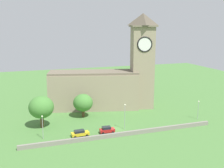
{
  "coord_description": "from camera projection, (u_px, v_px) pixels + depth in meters",
  "views": [
    {
      "loc": [
        -24.86,
        -70.03,
        28.95
      ],
      "look_at": [
        1.46,
        7.96,
        11.38
      ],
      "focal_mm": 44.14,
      "sensor_mm": 36.0,
      "label": 1
    }
  ],
  "objects": [
    {
      "name": "streetlamp_west_end",
      "position": [
        42.0,
        123.0,
        70.79
      ],
      "size": [
        0.44,
        0.44,
        6.36
      ],
      "color": "#9EA0A5",
      "rests_on": "ground"
    },
    {
      "name": "streetlamp_central",
      "position": [
        198.0,
        107.0,
        85.85
      ],
      "size": [
        0.44,
        0.44,
        6.0
      ],
      "color": "#9EA0A5",
      "rests_on": "ground"
    },
    {
      "name": "tree_churchyard",
      "position": [
        41.0,
        107.0,
        78.64
      ],
      "size": [
        7.15,
        7.15,
        9.27
      ],
      "color": "brown",
      "rests_on": "ground"
    },
    {
      "name": "quay_barrier",
      "position": [
        123.0,
        134.0,
        73.38
      ],
      "size": [
        53.73,
        0.7,
        1.13
      ],
      "primitive_type": "cube",
      "color": "gray",
      "rests_on": "ground"
    },
    {
      "name": "car_red",
      "position": [
        107.0,
        130.0,
        75.4
      ],
      "size": [
        4.15,
        2.16,
        1.85
      ],
      "color": "red",
      "rests_on": "ground"
    },
    {
      "name": "streetlamp_west_mid",
      "position": [
        125.0,
        113.0,
        77.29
      ],
      "size": [
        0.44,
        0.44,
        7.42
      ],
      "color": "#9EA0A5",
      "rests_on": "ground"
    },
    {
      "name": "tree_riverside_east",
      "position": [
        83.0,
        103.0,
        87.88
      ],
      "size": [
        6.27,
        6.27,
        7.57
      ],
      "color": "brown",
      "rests_on": "ground"
    },
    {
      "name": "church",
      "position": [
        109.0,
        81.0,
        97.36
      ],
      "size": [
        38.22,
        18.07,
        33.05
      ],
      "color": "gray",
      "rests_on": "ground"
    },
    {
      "name": "ground_plane",
      "position": [
        101.0,
        113.0,
        92.61
      ],
      "size": [
        200.0,
        200.0,
        0.0
      ],
      "primitive_type": "plane",
      "color": "#477538"
    },
    {
      "name": "car_yellow",
      "position": [
        80.0,
        133.0,
        73.23
      ],
      "size": [
        4.77,
        2.3,
        1.69
      ],
      "color": "gold",
      "rests_on": "ground"
    }
  ]
}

